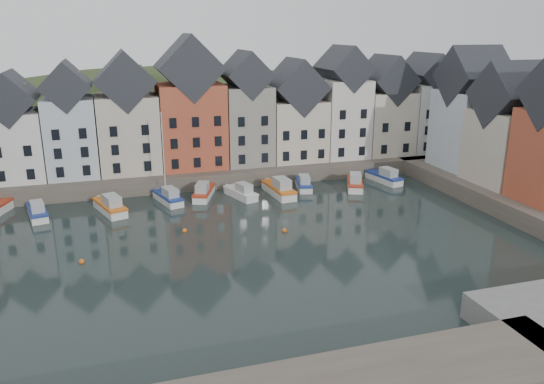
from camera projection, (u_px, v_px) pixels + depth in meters
name	position (u px, v px, depth m)	size (l,w,h in m)	color
ground	(240.00, 258.00, 49.09)	(260.00, 260.00, 0.00)	black
far_quay	(191.00, 169.00, 76.22)	(90.00, 16.00, 2.00)	#4E453C
right_quay	(542.00, 201.00, 61.86)	(14.00, 54.00, 2.00)	#4E453C
hillside	(175.00, 230.00, 105.57)	(153.60, 70.40, 64.00)	#29351A
far_terrace	(214.00, 116.00, 72.97)	(72.37, 8.16, 17.78)	beige
right_terrace	(513.00, 127.00, 63.89)	(8.30, 24.25, 16.36)	silver
mooring_buoys	(188.00, 240.00, 52.80)	(20.50, 5.50, 0.50)	orange
boat_b	(37.00, 212.00, 59.35)	(2.99, 6.08, 2.24)	silver
boat_c	(110.00, 207.00, 60.86)	(3.97, 6.83, 2.50)	silver
boat_d	(168.00, 197.00, 64.43)	(3.37, 6.14, 11.21)	silver
boat_e	(204.00, 192.00, 66.32)	(3.90, 6.34, 2.33)	silver
boat_f	(241.00, 193.00, 66.34)	(3.44, 6.01, 2.20)	silver
boat_g	(279.00, 189.00, 67.28)	(2.76, 7.14, 2.68)	silver
boat_h	(304.00, 184.00, 70.15)	(2.93, 5.87, 2.16)	silver
boat_i	(355.00, 183.00, 70.36)	(4.25, 6.53, 2.41)	silver
boat_j	(385.00, 177.00, 73.09)	(3.07, 6.38, 2.35)	silver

